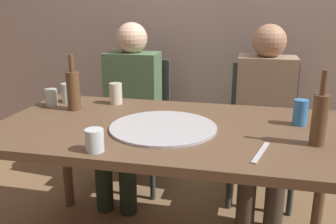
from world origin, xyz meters
The scene contains 15 objects.
back_wall centered at (0.00, 1.26, 1.30)m, with size 6.00×0.10×2.60m, color gray.
dining_table centered at (0.00, 0.00, 0.66)m, with size 1.66×0.87×0.74m.
pizza_tray centered at (-0.03, -0.05, 0.75)m, with size 0.49×0.49×0.01m, color #ADADB2.
wine_bottle centered at (0.63, -0.10, 0.85)m, with size 0.06×0.06×0.31m.
beer_bottle centered at (-0.56, 0.15, 0.85)m, with size 0.07×0.07×0.30m.
tumbler_near centered at (-0.22, -0.36, 0.78)m, with size 0.07×0.07×0.09m, color silver.
tumbler_far centered at (-0.67, 0.28, 0.79)m, with size 0.07×0.07×0.11m, color #B7C6BC.
wine_glass centered at (-0.72, 0.19, 0.79)m, with size 0.07×0.07×0.10m, color #B7C6BC.
short_glass centered at (-0.39, 0.31, 0.80)m, with size 0.07×0.07×0.12m, color beige.
soda_can centered at (0.59, 0.15, 0.80)m, with size 0.07×0.07×0.12m, color #337AC1.
table_knife centered at (0.40, -0.24, 0.74)m, with size 0.22×0.02×0.01m, color #B7B7BC.
chair_left centered at (-0.44, 0.84, 0.51)m, with size 0.44×0.44×0.90m.
chair_right centered at (0.45, 0.84, 0.51)m, with size 0.44×0.44×0.90m.
guest_in_sweater centered at (-0.44, 0.69, 0.64)m, with size 0.36×0.56×1.17m.
guest_in_beanie centered at (0.45, 0.69, 0.64)m, with size 0.36×0.56×1.17m.
Camera 1 is at (0.34, -1.58, 1.29)m, focal length 38.95 mm.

